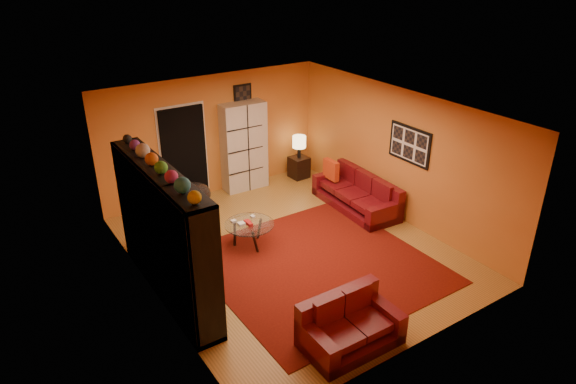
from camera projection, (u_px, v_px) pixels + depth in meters
floor at (290, 249)px, 9.27m from camera, size 6.00×6.00×0.00m
ceiling at (291, 110)px, 8.15m from camera, size 6.00×6.00×0.00m
wall_back at (213, 135)px, 10.97m from camera, size 6.00×0.00×6.00m
wall_front at (423, 266)px, 6.45m from camera, size 6.00×0.00×6.00m
wall_left at (148, 223)px, 7.46m from camera, size 0.00×6.00×6.00m
wall_right at (398, 154)px, 9.95m from camera, size 0.00×6.00×6.00m
rug at (318, 265)px, 8.79m from camera, size 3.60×3.60×0.01m
doorway at (184, 155)px, 10.71m from camera, size 0.95×0.10×2.04m
wall_art_right at (410, 145)px, 9.59m from camera, size 0.03×1.00×0.70m
wall_art_back at (243, 96)px, 11.00m from camera, size 0.42×0.03×0.52m
entertainment_unit at (165, 234)px, 7.68m from camera, size 0.45×3.00×2.10m
tv at (170, 238)px, 7.65m from camera, size 1.00×0.13×0.57m
sofa at (359, 194)px, 10.68m from camera, size 0.95×2.09×0.85m
loveseat at (347, 325)px, 6.98m from camera, size 1.34×0.81×0.85m
throw_pillow at (331, 170)px, 10.99m from camera, size 0.12×0.42×0.42m
coffee_table at (249, 226)px, 9.21m from camera, size 0.89×0.89×0.44m
storage_cabinet at (244, 146)px, 11.27m from camera, size 0.99×0.46×1.97m
bowl_chair at (195, 195)px, 10.67m from camera, size 0.64×0.64×0.53m
side_table at (299, 167)px, 12.10m from camera, size 0.42×0.42×0.50m
table_lamp at (299, 142)px, 11.83m from camera, size 0.31×0.31×0.52m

